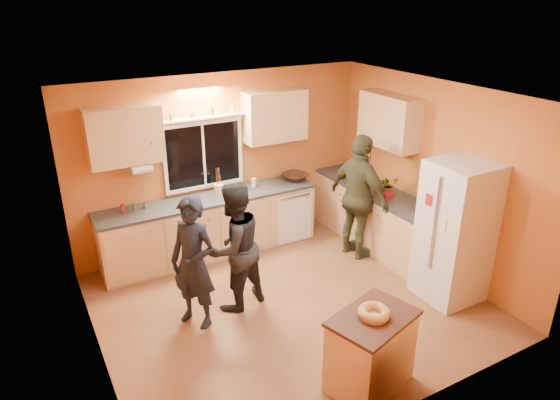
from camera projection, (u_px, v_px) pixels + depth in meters
ground at (290, 304)px, 6.28m from camera, size 4.50×4.50×0.00m
room_shell at (282, 172)px, 6.04m from camera, size 4.54×4.04×2.61m
back_counter at (234, 221)px, 7.48m from camera, size 4.23×0.62×0.90m
right_counter at (387, 224)px, 7.38m from camera, size 0.62×1.84×0.90m
refrigerator at (455, 232)px, 6.13m from camera, size 0.72×0.70×1.80m
island at (371, 351)px, 4.85m from camera, size 0.97×0.79×0.81m
bundt_pastry at (374, 313)px, 4.68m from camera, size 0.31×0.31×0.09m
person_left at (193, 263)px, 5.64m from camera, size 0.64×0.70×1.60m
person_center at (234, 247)px, 5.96m from camera, size 0.93×0.81×1.62m
person_right at (359, 198)px, 7.10m from camera, size 0.58×1.12×1.84m
mixing_bowl at (295, 177)px, 7.80m from camera, size 0.51×0.51×0.10m
utensil_crock at (219, 190)px, 7.19m from camera, size 0.14×0.14×0.17m
potted_plant at (389, 185)px, 7.22m from camera, size 0.28×0.26×0.28m
red_box at (388, 195)px, 7.13m from camera, size 0.16×0.12×0.07m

